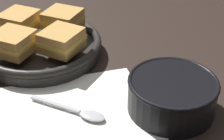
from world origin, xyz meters
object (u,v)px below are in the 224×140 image
at_px(sandwich_near_right, 13,42).
at_px(sandwich_far_left, 62,40).
at_px(spoon, 82,112).
at_px(soup_bowl, 172,93).
at_px(sandwich_far_right, 63,20).
at_px(skillet, 41,47).
at_px(sandwich_near_left, 19,22).

height_order(sandwich_near_right, sandwich_far_left, same).
xyz_separation_m(sandwich_near_right, sandwich_far_left, (0.10, -0.01, 0.00)).
bearing_deg(spoon, sandwich_far_left, 131.80).
bearing_deg(soup_bowl, sandwich_far_right, 121.61).
bearing_deg(sandwich_far_left, spoon, -82.99).
distance_m(soup_bowl, sandwich_near_right, 0.35).
bearing_deg(sandwich_near_right, sandwich_far_left, -4.84).
bearing_deg(sandwich_far_right, spoon, -87.32).
height_order(skillet, sandwich_far_right, sandwich_far_right).
height_order(sandwich_near_left, sandwich_far_left, same).
xyz_separation_m(spoon, sandwich_near_right, (-0.13, 0.19, 0.06)).
relative_size(soup_bowl, skillet, 0.45).
bearing_deg(sandwich_far_right, sandwich_near_left, 175.16).
relative_size(soup_bowl, sandwich_far_right, 1.48).
relative_size(sandwich_far_left, sandwich_far_right, 1.01).
bearing_deg(skillet, sandwich_near_left, 129.66).
distance_m(sandwich_near_right, sandwich_far_left, 0.10).
distance_m(sandwich_near_right, sandwich_far_right, 0.15).
distance_m(soup_bowl, spoon, 0.17).
distance_m(soup_bowl, sandwich_near_left, 0.41).
bearing_deg(sandwich_near_left, soup_bowl, -46.77).
height_order(skillet, sandwich_near_right, sandwich_near_right).
relative_size(sandwich_near_right, sandwich_far_right, 1.00).
height_order(spoon, sandwich_near_right, sandwich_near_right).
xyz_separation_m(soup_bowl, skillet, (-0.24, 0.25, -0.02)).
xyz_separation_m(soup_bowl, sandwich_near_right, (-0.29, 0.20, 0.03)).
height_order(soup_bowl, sandwich_near_right, sandwich_near_right).
xyz_separation_m(soup_bowl, spoon, (-0.17, 0.01, -0.03)).
relative_size(soup_bowl, sandwich_far_left, 1.46).
bearing_deg(soup_bowl, sandwich_near_right, 145.84).
height_order(soup_bowl, skillet, soup_bowl).
bearing_deg(sandwich_far_left, sandwich_near_right, 175.16).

